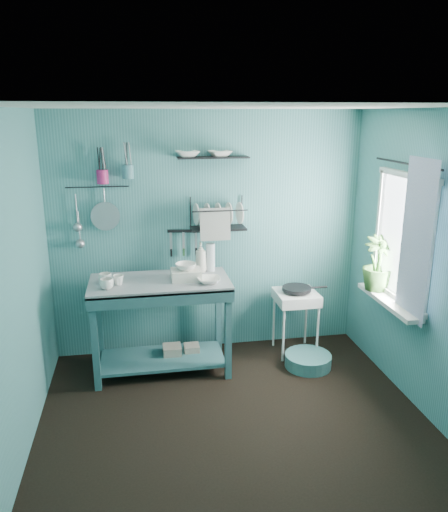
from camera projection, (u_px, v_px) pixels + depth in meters
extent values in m
plane|color=black|center=(236.00, 425.00, 4.08)|extent=(3.20, 3.20, 0.00)
plane|color=silver|center=(238.00, 107.00, 3.39)|extent=(3.20, 3.20, 0.00)
plane|color=teal|center=(208.00, 235.00, 5.16)|extent=(3.20, 0.00, 3.20)
plane|color=teal|center=(301.00, 383.00, 2.32)|extent=(3.20, 0.00, 3.20)
plane|color=teal|center=(12.00, 294.00, 3.47)|extent=(0.00, 3.00, 3.00)
plane|color=teal|center=(432.00, 270.00, 4.00)|extent=(0.00, 3.00, 3.00)
cube|color=#2F5E63|center=(161.00, 326.00, 4.85)|extent=(1.41, 0.86, 0.93)
imported|color=white|center=(107.00, 284.00, 4.47)|extent=(0.12, 0.12, 0.10)
imported|color=white|center=(118.00, 280.00, 4.59)|extent=(0.14, 0.14, 0.09)
imported|color=white|center=(105.00, 278.00, 4.62)|extent=(0.17, 0.17, 0.10)
cube|color=beige|center=(186.00, 275.00, 4.73)|extent=(0.28, 0.22, 0.10)
imported|color=white|center=(186.00, 267.00, 4.71)|extent=(0.19, 0.19, 0.06)
imported|color=beige|center=(201.00, 257.00, 4.94)|extent=(0.12, 0.12, 0.30)
cylinder|color=silver|center=(210.00, 257.00, 4.98)|extent=(0.09, 0.09, 0.28)
imported|color=white|center=(209.00, 280.00, 4.64)|extent=(0.22, 0.22, 0.05)
cube|color=silver|center=(295.00, 322.00, 5.25)|extent=(0.45, 0.45, 0.68)
cylinder|color=black|center=(297.00, 289.00, 5.15)|extent=(0.30, 0.30, 0.03)
cube|color=black|center=(183.00, 231.00, 5.07)|extent=(0.32, 0.07, 0.03)
cube|color=black|center=(218.00, 214.00, 4.98)|extent=(0.57, 0.28, 0.32)
cube|color=black|center=(213.00, 157.00, 4.85)|extent=(0.70, 0.18, 0.01)
imported|color=white|center=(188.00, 161.00, 4.82)|extent=(0.25, 0.25, 0.06)
imported|color=white|center=(220.00, 159.00, 4.86)|extent=(0.27, 0.27, 0.06)
cylinder|color=#B82263|center=(103.00, 177.00, 4.74)|extent=(0.11, 0.11, 0.13)
cylinder|color=teal|center=(128.00, 172.00, 4.76)|extent=(0.11, 0.11, 0.13)
cylinder|color=#AAACB2|center=(105.00, 216.00, 4.87)|extent=(0.28, 0.03, 0.28)
cylinder|color=#AAACB2|center=(76.00, 210.00, 4.82)|extent=(0.01, 0.01, 0.30)
cylinder|color=#AAACB2|center=(79.00, 226.00, 4.86)|extent=(0.01, 0.01, 0.30)
cylinder|color=black|center=(97.00, 187.00, 4.80)|extent=(0.60, 0.01, 0.01)
plane|color=white|center=(404.00, 238.00, 4.38)|extent=(0.00, 1.10, 1.10)
cube|color=silver|center=(388.00, 301.00, 4.53)|extent=(0.16, 0.95, 0.04)
plane|color=silver|center=(416.00, 241.00, 4.08)|extent=(0.00, 1.35, 1.35)
cylinder|color=black|center=(406.00, 164.00, 4.20)|extent=(0.02, 1.05, 0.02)
imported|color=#2F5A24|center=(378.00, 263.00, 4.71)|extent=(0.29, 0.29, 0.52)
cube|color=gray|center=(172.00, 356.00, 5.01)|extent=(0.18, 0.18, 0.22)
cube|color=gray|center=(192.00, 354.00, 5.07)|extent=(0.15, 0.15, 0.20)
cylinder|color=teal|center=(308.00, 360.00, 5.01)|extent=(0.47, 0.47, 0.13)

